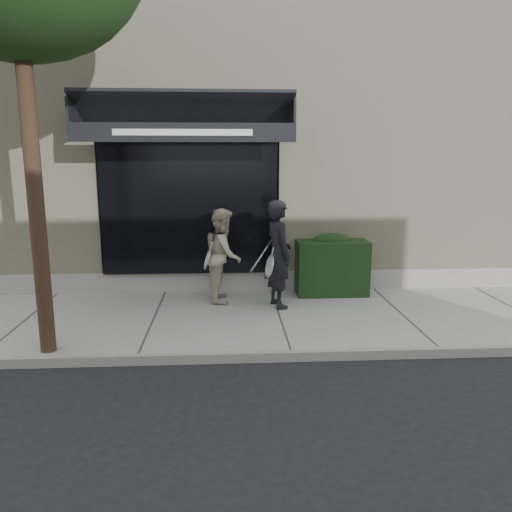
{
  "coord_description": "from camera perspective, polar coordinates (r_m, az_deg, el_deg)",
  "views": [
    {
      "loc": [
        -0.84,
        -7.67,
        2.65
      ],
      "look_at": [
        -0.34,
        0.6,
        0.98
      ],
      "focal_mm": 35.0,
      "sensor_mm": 36.0,
      "label": 1
    }
  ],
  "objects": [
    {
      "name": "pedestrian_back",
      "position": [
        8.77,
        -3.76,
        0.14
      ],
      "size": [
        0.69,
        0.81,
        1.64
      ],
      "color": "#BCB296",
      "rests_on": "sidewalk"
    },
    {
      "name": "curb",
      "position": [
        6.69,
        4.08,
        -11.3
      ],
      "size": [
        20.0,
        0.1,
        0.14
      ],
      "primitive_type": "cube",
      "color": "gray",
      "rests_on": "ground"
    },
    {
      "name": "pedestrian_front",
      "position": [
        8.36,
        2.56,
        0.21
      ],
      "size": [
        0.81,
        0.91,
        1.82
      ],
      "color": "black",
      "rests_on": "sidewalk"
    },
    {
      "name": "hedge",
      "position": [
        9.34,
        8.6,
        -1.03
      ],
      "size": [
        1.3,
        0.7,
        1.14
      ],
      "color": "black",
      "rests_on": "sidewalk"
    },
    {
      "name": "ground",
      "position": [
        8.15,
        2.65,
        -7.56
      ],
      "size": [
        80.0,
        80.0,
        0.0
      ],
      "primitive_type": "plane",
      "color": "black",
      "rests_on": "ground"
    },
    {
      "name": "sidewalk",
      "position": [
        8.13,
        2.65,
        -7.16
      ],
      "size": [
        20.0,
        3.0,
        0.12
      ],
      "primitive_type": "cube",
      "color": "#9D9E98",
      "rests_on": "ground"
    },
    {
      "name": "building_facade",
      "position": [
        12.65,
        0.3,
        11.8
      ],
      "size": [
        14.3,
        8.04,
        5.64
      ],
      "color": "beige",
      "rests_on": "ground"
    }
  ]
}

